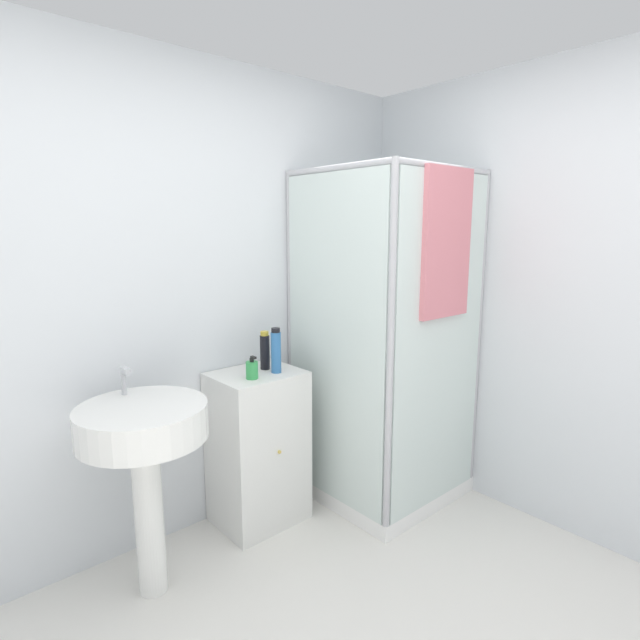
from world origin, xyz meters
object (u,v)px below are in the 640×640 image
object	(u,v)px
shampoo_bottle_blue	(276,351)
sink	(144,442)
shampoo_bottle_tall_black	(265,351)
soap_dispenser	(252,370)

from	to	relation	value
shampoo_bottle_blue	sink	bearing A→B (deg)	-173.75
shampoo_bottle_tall_black	sink	bearing A→B (deg)	-166.87
shampoo_bottle_blue	shampoo_bottle_tall_black	bearing A→B (deg)	93.93
soap_dispenser	shampoo_bottle_tall_black	size ratio (longest dim) A/B	0.57
soap_dispenser	sink	bearing A→B (deg)	-172.81
sink	shampoo_bottle_tall_black	size ratio (longest dim) A/B	4.77
sink	shampoo_bottle_tall_black	distance (m)	0.83
sink	soap_dispenser	distance (m)	0.65
sink	shampoo_bottle_tall_black	world-z (taller)	shampoo_bottle_tall_black
shampoo_bottle_tall_black	soap_dispenser	bearing A→B (deg)	-146.54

